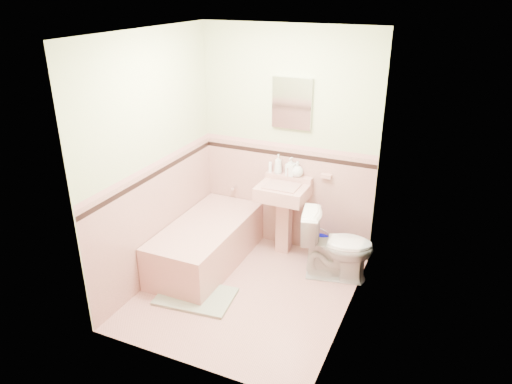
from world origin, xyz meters
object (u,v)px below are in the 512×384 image
at_px(bathtub, 207,245).
at_px(soap_bottle_mid, 291,167).
at_px(sink, 282,220).
at_px(bucket, 319,248).
at_px(medicine_cabinet, 292,103).
at_px(soap_bottle_right, 297,169).
at_px(toilet, 337,245).
at_px(shoe, 182,289).
at_px(soap_bottle_left, 278,164).

distance_m(bathtub, soap_bottle_mid, 1.26).
bearing_deg(sink, bucket, 7.55).
xyz_separation_m(medicine_cabinet, soap_bottle_right, (0.10, -0.03, -0.72)).
distance_m(bathtub, sink, 0.88).
xyz_separation_m(bathtub, toilet, (1.37, 0.31, 0.15)).
xyz_separation_m(toilet, bucket, (-0.27, 0.28, -0.25)).
xyz_separation_m(bathtub, sink, (0.68, 0.53, 0.20)).
bearing_deg(toilet, bucket, 32.07).
bearing_deg(soap_bottle_right, shoe, -117.78).
bearing_deg(soap_bottle_left, medicine_cabinet, 13.00).
distance_m(soap_bottle_mid, soap_bottle_right, 0.08).
distance_m(sink, toilet, 0.73).
bearing_deg(sink, soap_bottle_left, 125.83).
relative_size(bucket, shoe, 1.58).
relative_size(soap_bottle_left, soap_bottle_right, 1.29).
bearing_deg(soap_bottle_right, soap_bottle_left, 180.00).
relative_size(medicine_cabinet, soap_bottle_left, 2.44).
relative_size(medicine_cabinet, soap_bottle_right, 3.15).
height_order(soap_bottle_right, shoe, soap_bottle_right).
bearing_deg(bathtub, toilet, 12.77).
xyz_separation_m(soap_bottle_mid, bucket, (0.41, -0.12, -0.88)).
height_order(bathtub, shoe, bathtub).
bearing_deg(soap_bottle_mid, medicine_cabinet, 123.35).
xyz_separation_m(soap_bottle_left, bucket, (0.56, -0.12, -0.88)).
bearing_deg(soap_bottle_right, bathtub, -137.52).
bearing_deg(bucket, sink, -172.45).
xyz_separation_m(bathtub, soap_bottle_left, (0.55, 0.71, 0.78)).
distance_m(sink, bucket, 0.52).
height_order(medicine_cabinet, shoe, medicine_cabinet).
height_order(soap_bottle_left, shoe, soap_bottle_left).
bearing_deg(soap_bottle_mid, sink, -96.26).
xyz_separation_m(soap_bottle_mid, toilet, (0.67, -0.40, -0.63)).
height_order(sink, toilet, sink).
bearing_deg(toilet, sink, 60.40).
height_order(bucket, shoe, bucket).
relative_size(medicine_cabinet, shoe, 3.41).
distance_m(soap_bottle_left, bucket, 1.05).
relative_size(sink, toilet, 1.13).
distance_m(soap_bottle_mid, toilet, 1.00).
bearing_deg(medicine_cabinet, soap_bottle_right, -17.45).
bearing_deg(sink, medicine_cabinet, 90.00).
relative_size(sink, shoe, 5.29).
xyz_separation_m(medicine_cabinet, soap_bottle_mid, (0.02, -0.03, -0.70)).
bearing_deg(soap_bottle_right, soap_bottle_mid, 180.00).
distance_m(soap_bottle_mid, shoe, 1.76).
distance_m(soap_bottle_left, shoe, 1.71).
relative_size(soap_bottle_mid, toilet, 0.28).
bearing_deg(soap_bottle_left, bathtub, -127.77).
bearing_deg(medicine_cabinet, bucket, -19.80).
bearing_deg(sink, toilet, -17.50).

